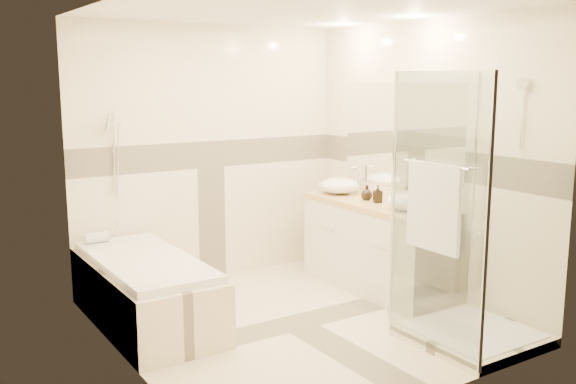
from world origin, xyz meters
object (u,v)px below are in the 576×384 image
vanity (376,246)px  amenity_bottle_a (378,194)px  vessel_sink_near (339,185)px  shower_enclosure (457,277)px  bathtub (146,288)px  vessel_sink_far (407,201)px  amenity_bottle_b (367,193)px

vanity → amenity_bottle_a: size_ratio=9.93×
vessel_sink_near → vanity: bearing=-87.9°
vanity → shower_enclosure: bearing=-103.0°
bathtub → vessel_sink_near: (2.13, 0.20, 0.62)m
bathtub → amenity_bottle_a: 2.25m
vanity → vessel_sink_far: 0.65m
shower_enclosure → vessel_sink_far: 0.99m
shower_enclosure → vessel_sink_far: (0.27, 0.85, 0.42)m
shower_enclosure → vessel_sink_near: 1.89m
shower_enclosure → vessel_sink_far: bearing=72.3°
vanity → shower_enclosure: (-0.29, -1.27, 0.08)m
shower_enclosure → vessel_sink_near: shower_enclosure is taller
amenity_bottle_a → amenity_bottle_b: bearing=90.0°
vessel_sink_near → amenity_bottle_b: 0.42m
vessel_sink_far → vanity: bearing=87.3°
bathtub → shower_enclosure: bearing=-41.1°
vanity → vessel_sink_far: bearing=-92.7°
vessel_sink_far → vessel_sink_near: bearing=90.0°
vessel_sink_far → amenity_bottle_b: (0.00, 0.55, -0.00)m
vanity → amenity_bottle_b: amenity_bottle_b is taller
bathtub → amenity_bottle_a: (2.13, -0.38, 0.62)m
vessel_sink_near → vessel_sink_far: (0.00, -0.97, -0.01)m
shower_enclosure → amenity_bottle_a: (0.27, 1.24, 0.43)m
shower_enclosure → amenity_bottle_a: shower_enclosure is taller
bathtub → shower_enclosure: size_ratio=0.83×
bathtub → vessel_sink_far: vessel_sink_far is taller
vanity → vessel_sink_near: size_ratio=4.05×
bathtub → vessel_sink_far: size_ratio=4.64×
bathtub → shower_enclosure: (1.86, -1.62, 0.20)m
vanity → amenity_bottle_a: 0.51m
bathtub → shower_enclosure: 2.47m
vessel_sink_near → vessel_sink_far: vessel_sink_near is taller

